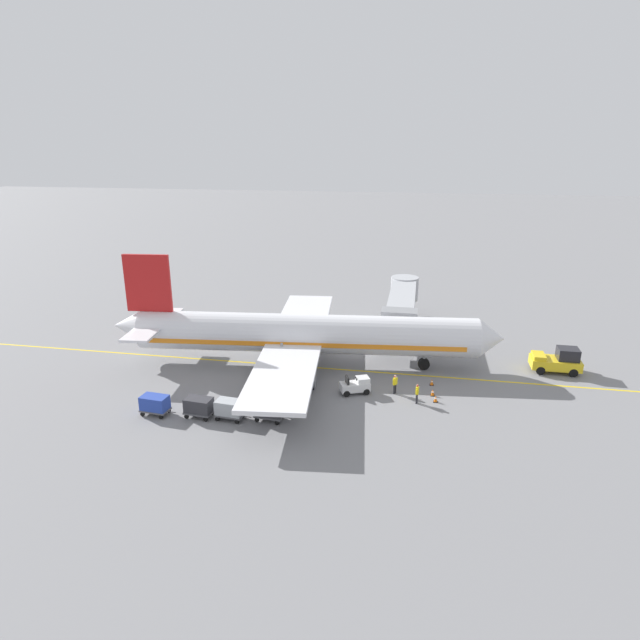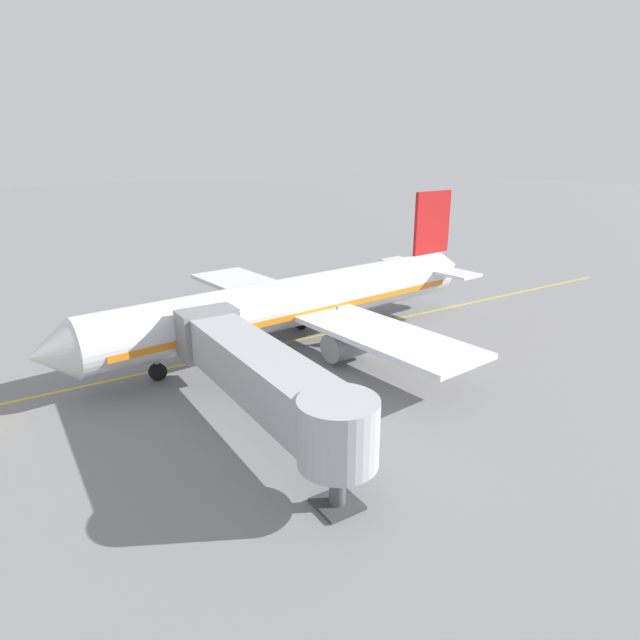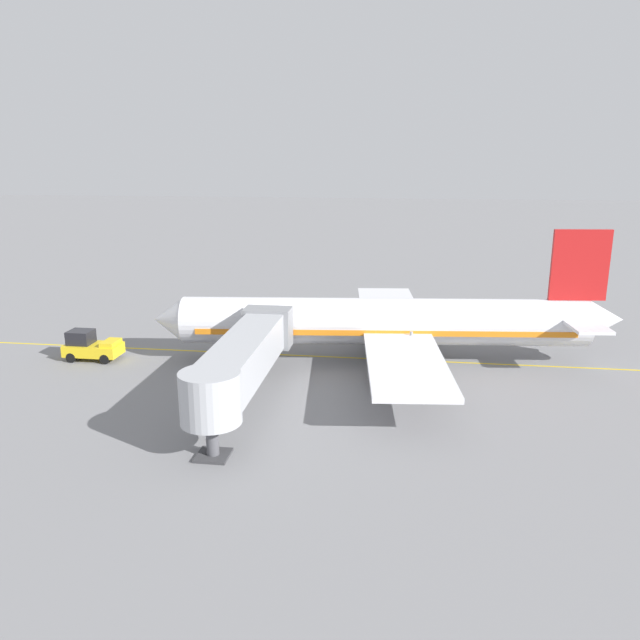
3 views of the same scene
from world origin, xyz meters
name	(u,v)px [view 2 (image 2 of 3)]	position (x,y,z in m)	size (l,w,h in m)	color
ground_plane	(286,343)	(0.00, 0.00, 0.00)	(400.00, 400.00, 0.00)	slate
gate_lead_in_line	(286,343)	(0.00, 0.00, 0.00)	(0.24, 80.00, 0.01)	gold
parked_airliner	(300,302)	(-0.31, -1.14, 3.19)	(30.38, 37.35, 10.63)	silver
jet_bridge	(262,375)	(-11.47, 7.67, 3.46)	(16.83, 3.50, 4.98)	#A8AAAF
baggage_tug_lead	(206,327)	(4.79, 4.57, 0.71)	(2.08, 2.77, 1.62)	silver
baggage_cart_front	(243,296)	(10.78, -1.41, 0.95)	(1.50, 2.95, 1.58)	#4C4C51
baggage_cart_second_in_train	(270,291)	(11.20, -4.46, 0.95)	(1.50, 2.95, 1.58)	#4C4C51
baggage_cart_third_in_train	(292,287)	(11.28, -6.96, 0.95)	(1.50, 2.95, 1.58)	#4C4C51
baggage_cart_tail_end	(320,282)	(11.56, -10.52, 0.95)	(1.50, 2.95, 1.58)	#4C4C51
ground_crew_wing_walker	(248,316)	(4.93, 0.81, 0.95)	(0.56, 0.59, 1.69)	#232328
ground_crew_loader	(167,334)	(4.24, 7.86, 0.95)	(0.66, 0.46, 1.69)	#232328
ground_crew_marshaller	(136,333)	(5.73, 9.75, 0.95)	(0.73, 0.28, 1.69)	#232328
safety_cone_nose_left	(133,361)	(1.94, 11.01, 0.29)	(0.36, 0.36, 0.59)	black
safety_cone_nose_right	(125,351)	(4.08, 11.06, 0.29)	(0.36, 0.36, 0.59)	black
safety_cone_wing_tip	(118,347)	(5.24, 11.29, 0.29)	(0.36, 0.36, 0.59)	black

